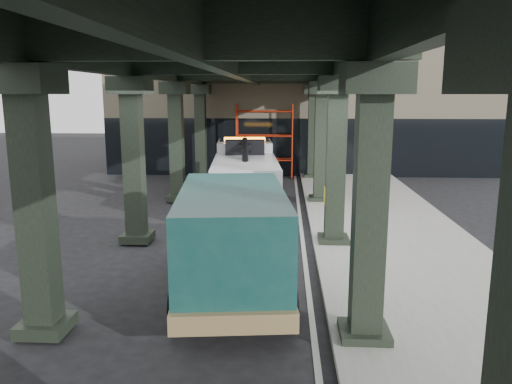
% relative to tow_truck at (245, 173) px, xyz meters
% --- Properties ---
extents(ground, '(90.00, 90.00, 0.00)m').
position_rel_tow_truck_xyz_m(ground, '(0.50, -7.52, -1.35)').
color(ground, black).
rests_on(ground, ground).
extents(sidewalk, '(5.00, 40.00, 0.15)m').
position_rel_tow_truck_xyz_m(sidewalk, '(5.00, -5.52, -1.28)').
color(sidewalk, gray).
rests_on(sidewalk, ground).
extents(lane_stripe, '(0.12, 38.00, 0.01)m').
position_rel_tow_truck_xyz_m(lane_stripe, '(2.20, -5.52, -1.35)').
color(lane_stripe, silver).
rests_on(lane_stripe, ground).
extents(viaduct, '(7.40, 32.00, 6.40)m').
position_rel_tow_truck_xyz_m(viaduct, '(0.10, -5.52, 4.11)').
color(viaduct, black).
rests_on(viaduct, ground).
extents(building, '(22.00, 10.00, 8.00)m').
position_rel_tow_truck_xyz_m(building, '(2.50, 12.48, 2.65)').
color(building, '#C6B793').
rests_on(building, ground).
extents(scaffolding, '(3.08, 0.88, 4.00)m').
position_rel_tow_truck_xyz_m(scaffolding, '(0.50, 7.12, 0.75)').
color(scaffolding, '#AC240D').
rests_on(scaffolding, ground).
extents(tow_truck, '(3.08, 8.64, 2.78)m').
position_rel_tow_truck_xyz_m(tow_truck, '(0.00, 0.00, 0.00)').
color(tow_truck, black).
rests_on(tow_truck, ground).
extents(towed_van, '(3.00, 6.30, 2.47)m').
position_rel_tow_truck_xyz_m(towed_van, '(0.45, -9.28, -0.03)').
color(towed_van, '#113D3A').
rests_on(towed_van, ground).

